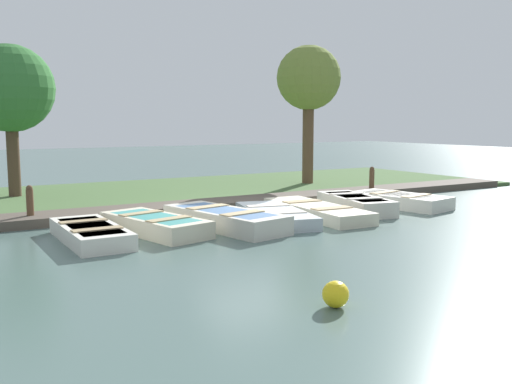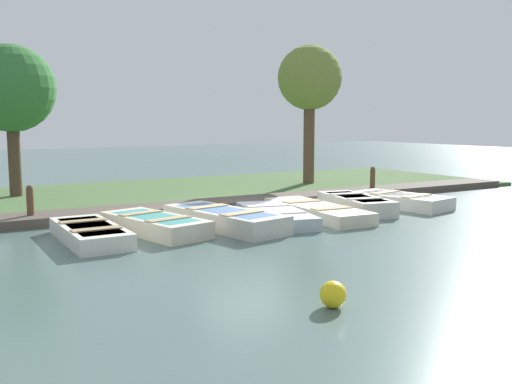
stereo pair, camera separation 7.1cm
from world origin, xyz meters
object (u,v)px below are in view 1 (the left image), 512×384
object	(u,v)px
rowboat_1	(155,224)
mooring_post_far	(372,181)
rowboat_3	(275,215)
mooring_post_near	(30,205)
rowboat_6	(400,200)
rowboat_0	(90,233)
rowboat_2	(225,219)
park_tree_far_left	(10,90)
buoy	(336,294)
rowboat_4	(316,211)
park_tree_left	(309,80)
rowboat_5	(355,203)

from	to	relation	value
rowboat_1	mooring_post_far	bearing A→B (deg)	92.86
rowboat_3	mooring_post_near	bearing A→B (deg)	-102.89
rowboat_6	mooring_post_near	bearing A→B (deg)	-115.64
rowboat_3	rowboat_6	world-z (taller)	rowboat_6
rowboat_0	rowboat_2	bearing A→B (deg)	87.36
rowboat_1	rowboat_2	bearing A→B (deg)	67.45
rowboat_3	park_tree_far_left	bearing A→B (deg)	-132.66
mooring_post_near	mooring_post_far	xyz separation A→B (m)	(0.00, 10.61, 0.00)
buoy	park_tree_far_left	bearing A→B (deg)	-171.07
mooring_post_near	mooring_post_far	size ratio (longest dim) A/B	1.00
rowboat_1	rowboat_4	xyz separation A→B (m)	(0.06, 4.31, -0.04)
mooring_post_far	park_tree_left	xyz separation A→B (m)	(-3.09, -0.35, 3.42)
rowboat_2	buoy	size ratio (longest dim) A/B	9.66
rowboat_2	mooring_post_near	distance (m)	4.62
mooring_post_near	mooring_post_far	world-z (taller)	same
rowboat_2	rowboat_6	distance (m)	5.81
rowboat_0	rowboat_6	world-z (taller)	rowboat_6
rowboat_2	rowboat_5	size ratio (longest dim) A/B	1.21
rowboat_3	park_tree_far_left	xyz separation A→B (m)	(-7.31, -4.84, 3.21)
rowboat_1	park_tree_far_left	world-z (taller)	park_tree_far_left
rowboat_1	rowboat_3	xyz separation A→B (m)	(0.12, 3.03, -0.04)
rowboat_0	rowboat_6	xyz separation A→B (m)	(-0.21, 8.80, 0.02)
rowboat_6	mooring_post_far	distance (m)	2.65
rowboat_3	rowboat_2	bearing A→B (deg)	-71.04
rowboat_6	buoy	bearing A→B (deg)	-61.45
rowboat_0	rowboat_3	xyz separation A→B (m)	(-0.01, 4.46, -0.01)
rowboat_5	rowboat_2	bearing A→B (deg)	-73.61
rowboat_3	rowboat_4	xyz separation A→B (m)	(-0.06, 1.28, 0.00)
mooring_post_far	rowboat_2	bearing A→B (deg)	-68.40
mooring_post_near	rowboat_5	bearing A→B (deg)	73.06
park_tree_far_left	rowboat_3	bearing A→B (deg)	33.54
rowboat_6	mooring_post_near	xyz separation A→B (m)	(-2.39, -9.52, 0.28)
rowboat_5	park_tree_far_left	bearing A→B (deg)	-121.55
rowboat_3	mooring_post_far	distance (m)	6.04
buoy	park_tree_left	world-z (taller)	park_tree_left
rowboat_5	rowboat_0	bearing A→B (deg)	-76.56
buoy	park_tree_far_left	world-z (taller)	park_tree_far_left
rowboat_2	rowboat_6	world-z (taller)	rowboat_2
rowboat_2	park_tree_left	size ratio (longest dim) A/B	0.66
park_tree_left	buoy	bearing A→B (deg)	-34.42
rowboat_0	park_tree_left	xyz separation A→B (m)	(-5.70, 9.54, 3.72)
rowboat_1	rowboat_5	distance (m)	5.72
rowboat_4	mooring_post_near	distance (m)	6.94
rowboat_5	mooring_post_far	size ratio (longest dim) A/B	3.02
buoy	park_tree_far_left	xyz separation A→B (m)	(-13.10, -2.06, 3.19)
rowboat_2	rowboat_5	xyz separation A→B (m)	(-0.34, 4.15, -0.00)
mooring_post_near	park_tree_far_left	distance (m)	5.53
rowboat_5	mooring_post_near	size ratio (longest dim) A/B	3.02
rowboat_3	buoy	world-z (taller)	buoy
park_tree_far_left	park_tree_left	xyz separation A→B (m)	(1.61, 9.93, 0.53)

